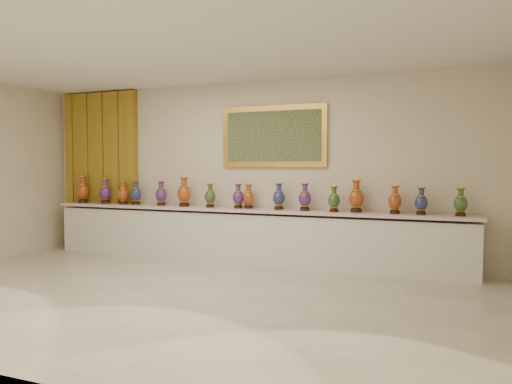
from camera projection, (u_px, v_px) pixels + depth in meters
ground at (169, 295)px, 6.15m from camera, size 8.00×8.00×0.00m
room at (125, 166)px, 9.26m from camera, size 8.00×8.00×8.00m
counter at (243, 236)px, 8.22m from camera, size 7.28×0.48×0.90m
vase_0 at (83, 191)px, 9.44m from camera, size 0.27×0.27×0.51m
vase_1 at (105, 192)px, 9.24m from camera, size 0.27×0.27×0.46m
vase_2 at (123, 194)px, 9.06m from camera, size 0.22×0.22×0.42m
vase_3 at (136, 194)px, 8.99m from camera, size 0.23×0.23×0.43m
vase_4 at (161, 195)px, 8.78m from camera, size 0.25×0.25×0.43m
vase_5 at (184, 193)px, 8.56m from camera, size 0.26×0.26×0.50m
vase_6 at (210, 197)px, 8.39m from camera, size 0.23×0.23×0.40m
vase_7 at (238, 197)px, 8.20m from camera, size 0.25×0.25×0.41m
vase_8 at (249, 198)px, 8.17m from camera, size 0.22×0.22×0.40m
vase_9 at (279, 198)px, 7.96m from camera, size 0.24×0.24×0.42m
vase_10 at (305, 198)px, 7.78m from camera, size 0.23×0.23×0.43m
vase_11 at (334, 200)px, 7.56m from camera, size 0.18×0.18×0.39m
vase_12 at (356, 198)px, 7.50m from camera, size 0.28×0.28×0.49m
vase_13 at (395, 201)px, 7.29m from camera, size 0.25×0.25×0.41m
vase_14 at (421, 202)px, 7.13m from camera, size 0.19×0.19×0.39m
vase_15 at (461, 203)px, 6.93m from camera, size 0.21×0.21×0.40m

